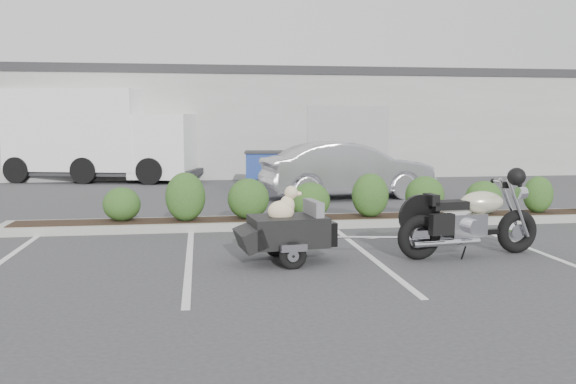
{
  "coord_description": "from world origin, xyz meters",
  "views": [
    {
      "loc": [
        -1.32,
        -9.47,
        2.02
      ],
      "look_at": [
        0.27,
        1.48,
        0.75
      ],
      "focal_mm": 38.0,
      "sensor_mm": 36.0,
      "label": 1
    }
  ],
  "objects": [
    {
      "name": "dumpster",
      "position": [
        0.92,
        9.14,
        0.58
      ],
      "size": [
        1.85,
        1.37,
        1.14
      ],
      "rotation": [
        0.0,
        0.0,
        -0.11
      ],
      "color": "navy",
      "rests_on": "ground"
    },
    {
      "name": "building",
      "position": [
        0.0,
        17.0,
        2.0
      ],
      "size": [
        26.0,
        10.0,
        4.0
      ],
      "primitive_type": "cube",
      "color": "#9EA099",
      "rests_on": "ground"
    },
    {
      "name": "motorcycle",
      "position": [
        2.7,
        -0.91,
        0.54
      ],
      "size": [
        2.37,
        0.9,
        1.36
      ],
      "rotation": [
        0.0,
        0.0,
        0.13
      ],
      "color": "black",
      "rests_on": "ground"
    },
    {
      "name": "delivery_truck",
      "position": [
        -4.67,
        12.28,
        1.5
      ],
      "size": [
        7.14,
        3.82,
        3.12
      ],
      "rotation": [
        0.0,
        0.0,
        -0.26
      ],
      "color": "white",
      "rests_on": "ground"
    },
    {
      "name": "sedan",
      "position": [
        2.59,
        6.35,
        0.75
      ],
      "size": [
        4.73,
        2.21,
        1.5
      ],
      "primitive_type": "imported",
      "rotation": [
        0.0,
        0.0,
        1.71
      ],
      "color": "#AFAEB6",
      "rests_on": "ground"
    },
    {
      "name": "planter_kerb",
      "position": [
        1.0,
        2.2,
        0.07
      ],
      "size": [
        12.0,
        1.0,
        0.15
      ],
      "primitive_type": "cube",
      "color": "#9E9E93",
      "rests_on": "ground"
    },
    {
      "name": "pet_trailer",
      "position": [
        -0.09,
        -0.89,
        0.47
      ],
      "size": [
        1.91,
        1.08,
        1.13
      ],
      "rotation": [
        0.0,
        0.0,
        0.13
      ],
      "color": "black",
      "rests_on": "ground"
    },
    {
      "name": "ground",
      "position": [
        0.0,
        0.0,
        0.0
      ],
      "size": [
        90.0,
        90.0,
        0.0
      ],
      "primitive_type": "plane",
      "color": "#38383A",
      "rests_on": "ground"
    }
  ]
}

